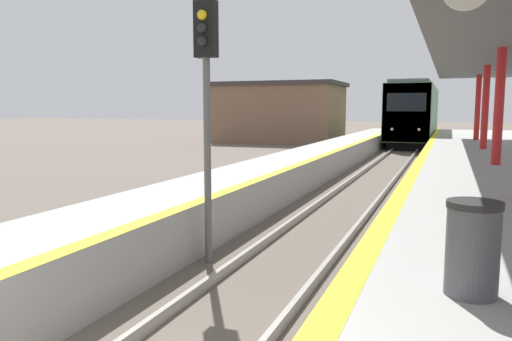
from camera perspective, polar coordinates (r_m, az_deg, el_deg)
The scene contains 5 objects.
train at distance 39.23m, azimuth 17.69°, elevation 6.23°, with size 2.83×16.09×4.39m.
signal_near at distance 8.31m, azimuth -5.71°, elevation 10.00°, with size 0.36×0.31×4.34m.
station_canopy at distance 16.36m, azimuth 26.34°, elevation 12.53°, with size 4.02×30.95×3.58m.
trash_bin at distance 4.84m, azimuth 23.51°, elevation -8.15°, with size 0.48×0.48×0.85m.
station_building at distance 39.48m, azimuth 2.75°, elevation 6.68°, with size 9.65×6.60×4.61m.
Camera 1 is at (2.49, -2.05, 2.62)m, focal length 35.00 mm.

